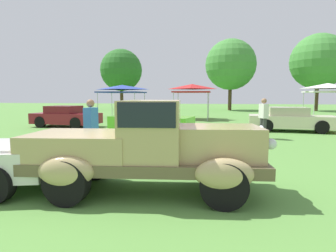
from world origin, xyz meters
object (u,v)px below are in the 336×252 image
at_px(spectator_by_row, 91,127).
at_px(canopy_tent_left_field, 122,88).
at_px(canopy_tent_right_field, 328,87).
at_px(show_car_burgundy, 66,117).
at_px(canopy_tent_center_field, 192,88).
at_px(show_car_cream, 290,119).
at_px(spectator_between_cars, 263,117).
at_px(show_car_lime, 151,120).
at_px(feature_pickup_truck, 148,146).

height_order(spectator_by_row, canopy_tent_left_field, canopy_tent_left_field).
bearing_deg(spectator_by_row, canopy_tent_right_field, 52.04).
xyz_separation_m(show_car_burgundy, canopy_tent_center_field, (6.75, 6.71, 1.82)).
bearing_deg(canopy_tent_left_field, show_car_cream, -32.13).
height_order(spectator_by_row, canopy_tent_right_field, canopy_tent_right_field).
bearing_deg(spectator_between_cars, canopy_tent_center_field, 112.29).
xyz_separation_m(show_car_lime, show_car_cream, (6.88, 1.77, 0.00)).
distance_m(show_car_burgundy, canopy_tent_left_field, 7.63).
height_order(feature_pickup_truck, canopy_tent_left_field, canopy_tent_left_field).
relative_size(show_car_cream, canopy_tent_right_field, 1.55).
height_order(feature_pickup_truck, spectator_by_row, feature_pickup_truck).
relative_size(spectator_between_cars, spectator_by_row, 1.00).
distance_m(spectator_by_row, canopy_tent_left_field, 15.58).
xyz_separation_m(canopy_tent_left_field, canopy_tent_center_field, (5.86, -0.64, -0.00)).
bearing_deg(show_car_burgundy, canopy_tent_center_field, 44.86).
height_order(feature_pickup_truck, canopy_tent_center_field, canopy_tent_center_field).
bearing_deg(feature_pickup_truck, canopy_tent_right_field, 61.56).
bearing_deg(canopy_tent_left_field, show_car_lime, -62.92).
bearing_deg(spectator_between_cars, canopy_tent_left_field, 134.13).
distance_m(spectator_between_cars, canopy_tent_right_field, 11.30).
height_order(spectator_between_cars, spectator_by_row, same).
distance_m(canopy_tent_center_field, canopy_tent_right_field, 9.72).
bearing_deg(feature_pickup_truck, show_car_cream, 63.65).
bearing_deg(canopy_tent_right_field, spectator_by_row, -127.96).
xyz_separation_m(spectator_between_cars, canopy_tent_left_field, (-9.69, 9.99, 1.51)).
distance_m(feature_pickup_truck, canopy_tent_center_field, 16.64).
relative_size(show_car_burgundy, show_car_cream, 0.93).
relative_size(spectator_by_row, canopy_tent_center_field, 0.61).
relative_size(show_car_cream, canopy_tent_center_field, 1.53).
relative_size(feature_pickup_truck, canopy_tent_center_field, 1.59).
xyz_separation_m(show_car_burgundy, show_car_lime, (5.47, -1.62, 0.00)).
relative_size(show_car_burgundy, spectator_by_row, 2.33).
relative_size(feature_pickup_truck, show_car_cream, 1.04).
xyz_separation_m(canopy_tent_left_field, canopy_tent_right_field, (15.57, -0.46, -0.00)).
height_order(show_car_cream, canopy_tent_right_field, canopy_tent_right_field).
height_order(feature_pickup_truck, show_car_cream, feature_pickup_truck).
xyz_separation_m(feature_pickup_truck, canopy_tent_left_field, (-6.51, 17.19, 1.56)).
distance_m(show_car_burgundy, show_car_cream, 12.35).
height_order(show_car_lime, canopy_tent_left_field, canopy_tent_left_field).
bearing_deg(spectator_by_row, feature_pickup_truck, -46.18).
height_order(canopy_tent_left_field, canopy_tent_right_field, same).
distance_m(show_car_lime, show_car_cream, 7.10).
bearing_deg(show_car_burgundy, show_car_cream, 0.70).
bearing_deg(feature_pickup_truck, canopy_tent_center_field, 92.26).
bearing_deg(spectator_between_cars, show_car_burgundy, 165.99).
relative_size(show_car_lime, spectator_between_cars, 2.48).
height_order(show_car_cream, canopy_tent_center_field, canopy_tent_center_field).
relative_size(show_car_cream, spectator_between_cars, 2.52).
xyz_separation_m(feature_pickup_truck, canopy_tent_center_field, (-0.65, 16.56, 1.56)).
bearing_deg(feature_pickup_truck, show_car_burgundy, 126.93).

